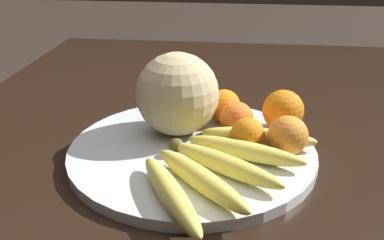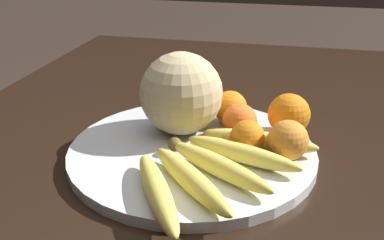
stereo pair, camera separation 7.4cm
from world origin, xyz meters
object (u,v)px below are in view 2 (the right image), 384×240
at_px(banana_bunch, 214,165).
at_px(orange_back_left, 247,137).
at_px(melon, 181,93).
at_px(orange_front_left, 240,121).
at_px(orange_back_right, 230,107).
at_px(fruit_bowl, 192,151).
at_px(orange_front_right, 288,140).
at_px(kitchen_table, 224,194).
at_px(orange_mid_center, 289,114).

bearing_deg(banana_bunch, orange_back_left, 97.44).
relative_size(melon, orange_front_left, 2.39).
bearing_deg(orange_front_left, melon, -89.02).
xyz_separation_m(melon, orange_back_right, (-0.06, 0.08, -0.04)).
height_order(fruit_bowl, orange_back_left, orange_back_left).
bearing_deg(orange_back_right, orange_front_right, 42.87).
relative_size(kitchen_table, melon, 10.42).
bearing_deg(melon, kitchen_table, 68.18).
height_order(melon, banana_bunch, melon).
bearing_deg(orange_mid_center, kitchen_table, -55.94).
relative_size(fruit_bowl, banana_bunch, 1.36).
height_order(banana_bunch, orange_front_right, orange_front_right).
bearing_deg(fruit_bowl, orange_front_left, 129.10).
bearing_deg(orange_front_right, orange_back_right, -137.13).
bearing_deg(kitchen_table, banana_bunch, -1.21).
relative_size(banana_bunch, orange_mid_center, 4.09).
bearing_deg(orange_back_left, orange_front_right, 84.48).
bearing_deg(banana_bunch, melon, 154.53).
relative_size(orange_mid_center, orange_back_left, 1.32).
distance_m(banana_bunch, orange_mid_center, 0.20).
bearing_deg(banana_bunch, kitchen_table, 121.70).
relative_size(kitchen_table, fruit_bowl, 3.67).
height_order(kitchen_table, orange_back_right, orange_back_right).
bearing_deg(kitchen_table, orange_mid_center, 124.06).
height_order(fruit_bowl, melon, melon).
distance_m(orange_front_left, orange_front_right, 0.11).
xyz_separation_m(kitchen_table, orange_back_right, (-0.09, -0.01, 0.13)).
height_order(melon, orange_front_left, melon).
distance_m(kitchen_table, fruit_bowl, 0.11).
bearing_deg(orange_back_left, orange_mid_center, 144.47).
xyz_separation_m(kitchen_table, orange_front_right, (0.03, 0.10, 0.13)).
bearing_deg(orange_back_right, orange_mid_center, 77.52).
bearing_deg(orange_front_right, fruit_bowl, -91.74).
relative_size(kitchen_table, orange_back_right, 24.34).
bearing_deg(orange_mid_center, orange_front_left, -69.51).
height_order(orange_front_right, orange_back_left, orange_front_right).
bearing_deg(kitchen_table, melon, -111.82).
bearing_deg(fruit_bowl, kitchen_table, 111.69).
relative_size(melon, orange_front_right, 2.24).
relative_size(fruit_bowl, orange_mid_center, 5.57).
relative_size(melon, orange_back_left, 2.59).
bearing_deg(kitchen_table, orange_front_right, 75.40).
bearing_deg(orange_back_right, kitchen_table, 4.82).
xyz_separation_m(orange_front_left, orange_front_right, (0.06, 0.08, 0.00)).
bearing_deg(melon, fruit_bowl, 29.75).
relative_size(orange_back_left, orange_back_right, 0.90).
xyz_separation_m(orange_front_right, orange_back_right, (-0.12, -0.11, -0.00)).
distance_m(orange_mid_center, orange_back_left, 0.11).
xyz_separation_m(melon, orange_front_right, (0.06, 0.19, -0.04)).
distance_m(banana_bunch, orange_back_right, 0.19).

